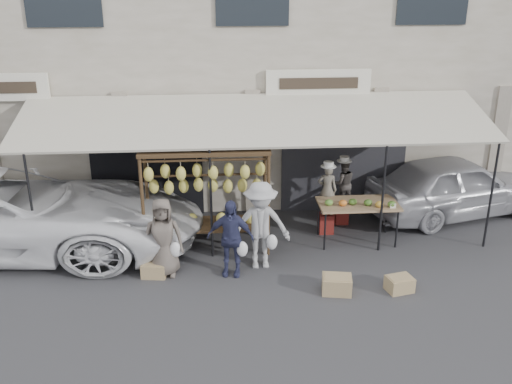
% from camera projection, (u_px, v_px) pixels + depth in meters
% --- Properties ---
extents(ground_plane, '(90.00, 90.00, 0.00)m').
position_uv_depth(ground_plane, '(266.00, 282.00, 10.82)').
color(ground_plane, '#2D2D30').
extents(shophouse, '(24.00, 6.15, 7.30)m').
position_uv_depth(shophouse, '(245.00, 45.00, 15.55)').
color(shophouse, beige).
rests_on(shophouse, ground_plane).
extents(awning, '(10.00, 2.35, 2.92)m').
position_uv_depth(awning, '(257.00, 121.00, 12.01)').
color(awning, '#B8B39E').
rests_on(awning, ground_plane).
extents(banana_rack, '(2.60, 0.90, 2.24)m').
position_uv_depth(banana_rack, '(206.00, 180.00, 11.56)').
color(banana_rack, black).
rests_on(banana_rack, ground_plane).
extents(produce_table, '(1.70, 0.90, 1.04)m').
position_uv_depth(produce_table, '(359.00, 205.00, 12.14)').
color(produce_table, tan).
rests_on(produce_table, ground_plane).
extents(vendor_left, '(0.48, 0.38, 1.15)m').
position_uv_depth(vendor_left, '(327.00, 190.00, 12.54)').
color(vendor_left, slate).
rests_on(vendor_left, stool_left).
extents(vendor_right, '(0.58, 0.46, 1.14)m').
position_uv_depth(vendor_right, '(343.00, 183.00, 13.03)').
color(vendor_right, '#423D3A').
rests_on(vendor_right, stool_right).
extents(customer_left, '(0.77, 0.51, 1.57)m').
position_uv_depth(customer_left, '(163.00, 238.00, 10.83)').
color(customer_left, '#5C524A').
rests_on(customer_left, ground_plane).
extents(customer_mid, '(0.95, 0.53, 1.54)m').
position_uv_depth(customer_mid, '(230.00, 238.00, 10.86)').
color(customer_mid, '#2F3256').
rests_on(customer_mid, ground_plane).
extents(customer_right, '(1.16, 0.67, 1.79)m').
position_uv_depth(customer_right, '(261.00, 225.00, 11.09)').
color(customer_right, '#A1A1A1').
rests_on(customer_right, ground_plane).
extents(stool_left, '(0.37, 0.37, 0.45)m').
position_uv_depth(stool_left, '(326.00, 223.00, 12.83)').
color(stool_left, maroon).
rests_on(stool_left, ground_plane).
extents(stool_right, '(0.32, 0.32, 0.42)m').
position_uv_depth(stool_right, '(341.00, 215.00, 13.31)').
color(stool_right, maroon).
rests_on(stool_right, ground_plane).
extents(crate_near_a, '(0.59, 0.49, 0.32)m').
position_uv_depth(crate_near_a, '(337.00, 285.00, 10.43)').
color(crate_near_a, tan).
rests_on(crate_near_a, ground_plane).
extents(crate_near_b, '(0.53, 0.45, 0.28)m').
position_uv_depth(crate_near_b, '(399.00, 284.00, 10.48)').
color(crate_near_b, tan).
rests_on(crate_near_b, ground_plane).
extents(crate_far, '(0.50, 0.41, 0.28)m').
position_uv_depth(crate_far, '(154.00, 269.00, 11.00)').
color(crate_far, tan).
rests_on(crate_far, ground_plane).
extents(sedan, '(4.64, 2.81, 1.48)m').
position_uv_depth(sedan, '(455.00, 186.00, 13.61)').
color(sedan, '#ADADB3').
rests_on(sedan, ground_plane).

